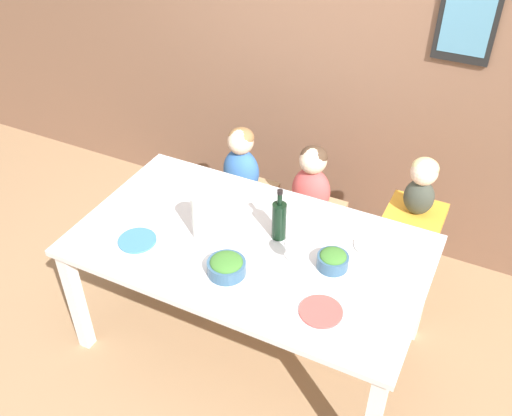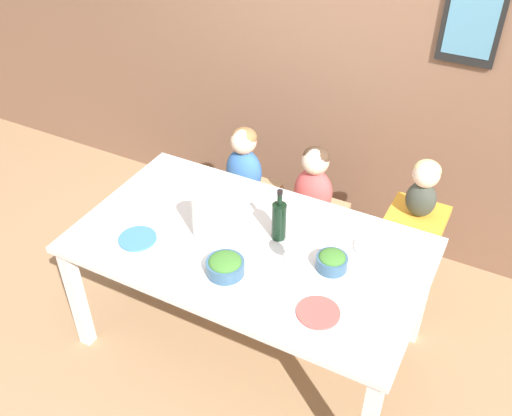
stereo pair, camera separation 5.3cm
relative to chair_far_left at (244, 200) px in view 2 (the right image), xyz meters
name	(u,v)px [view 2 (the right image)]	position (x,y,z in m)	size (l,w,h in m)	color
ground_plane	(250,338)	(0.45, -0.76, -0.40)	(14.00, 14.00, 0.00)	#9E7A56
wall_back	(348,51)	(0.45, 0.55, 0.95)	(10.00, 0.09, 2.70)	brown
dining_table	(249,255)	(0.45, -0.76, 0.29)	(1.85, 1.05, 0.77)	silver
chair_far_left	(244,200)	(0.00, 0.00, 0.00)	(0.39, 0.42, 0.47)	silver
chair_far_center	(311,221)	(0.50, 0.00, 0.00)	(0.39, 0.42, 0.47)	silver
chair_right_highchair	(413,234)	(1.15, 0.00, 0.14)	(0.33, 0.35, 0.69)	silver
person_child_left	(244,160)	(0.00, 0.00, 0.32)	(0.25, 0.19, 0.48)	#3366B2
person_child_center	(314,181)	(0.50, 0.00, 0.32)	(0.25, 0.19, 0.48)	#C64C4C
person_baby_right	(424,185)	(1.15, 0.00, 0.50)	(0.18, 0.16, 0.36)	#3D4238
wine_bottle	(279,220)	(0.56, -0.64, 0.49)	(0.08, 0.08, 0.31)	black
paper_towel_roll	(203,216)	(0.20, -0.81, 0.50)	(0.12, 0.12, 0.26)	white
wine_glass_near	(290,245)	(0.70, -0.80, 0.50)	(0.07, 0.07, 0.18)	white
salad_bowl_large	(225,265)	(0.44, -1.00, 0.42)	(0.19, 0.19, 0.10)	#335675
salad_bowl_small	(332,261)	(0.90, -0.73, 0.42)	(0.16, 0.16, 0.10)	#335675
dinner_plate_front_left	(138,239)	(-0.09, -1.01, 0.38)	(0.20, 0.20, 0.01)	teal
dinner_plate_back_left	(207,187)	(-0.01, -0.43, 0.38)	(0.20, 0.20, 0.01)	silver
dinner_plate_back_right	(373,247)	(1.04, -0.49, 0.38)	(0.20, 0.20, 0.01)	silver
dinner_plate_front_right	(318,313)	(0.96, -1.04, 0.38)	(0.20, 0.20, 0.01)	#D14C47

